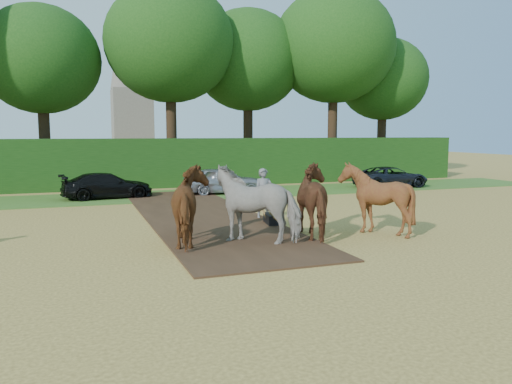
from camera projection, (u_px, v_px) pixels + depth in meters
name	position (u px, v px, depth m)	size (l,w,h in m)	color
ground	(209.00, 261.00, 13.06)	(120.00, 120.00, 0.00)	gold
earth_strip	(202.00, 216.00, 20.10)	(4.50, 17.00, 0.05)	#472D1C
grass_verge	(142.00, 197.00, 26.13)	(50.00, 5.00, 0.03)	#38601E
hedgerow	(132.00, 163.00, 30.16)	(46.00, 1.60, 3.00)	#14380F
plough_team	(289.00, 202.00, 15.79)	(8.02, 5.59, 2.36)	brown
parked_cars	(126.00, 185.00, 25.65)	(35.05, 2.83, 1.49)	silver
treeline	(96.00, 44.00, 31.68)	(48.70, 10.60, 14.21)	#382616
church	(130.00, 52.00, 64.14)	(5.20, 5.20, 27.00)	slate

